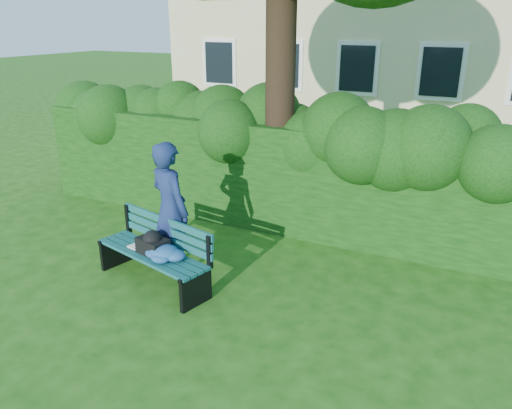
% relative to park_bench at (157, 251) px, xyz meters
% --- Properties ---
extents(ground, '(80.00, 80.00, 0.00)m').
position_rel_park_bench_xyz_m(ground, '(0.93, 0.50, -0.50)').
color(ground, '#19490E').
rests_on(ground, ground).
extents(hedge, '(10.00, 1.00, 1.80)m').
position_rel_park_bench_xyz_m(hedge, '(0.93, 2.70, 0.40)').
color(hedge, black).
rests_on(hedge, ground).
extents(park_bench, '(1.88, 0.99, 0.89)m').
position_rel_park_bench_xyz_m(park_bench, '(0.00, 0.00, 0.00)').
color(park_bench, '#0D4241').
rests_on(park_bench, ground).
extents(man_reading, '(0.82, 0.68, 1.91)m').
position_rel_park_bench_xyz_m(man_reading, '(-0.03, 0.38, 0.46)').
color(man_reading, navy).
rests_on(man_reading, ground).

